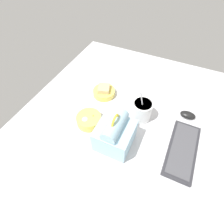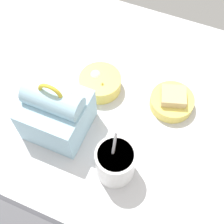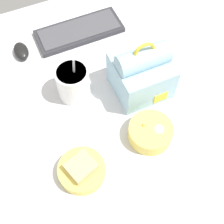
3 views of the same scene
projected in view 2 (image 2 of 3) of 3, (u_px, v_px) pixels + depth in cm
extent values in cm
cube|color=silver|center=(101.00, 135.00, 92.24)|extent=(140.00, 110.00, 2.00)
cube|color=#9EC6DB|center=(57.00, 115.00, 87.26)|extent=(16.75, 16.26, 12.40)
cylinder|color=#9EC6DB|center=(53.00, 100.00, 80.30)|extent=(15.91, 6.82, 6.82)
cube|color=yellow|center=(63.00, 95.00, 94.08)|extent=(4.69, 0.30, 3.72)
torus|color=yellow|center=(50.00, 93.00, 77.65)|extent=(6.86, 1.00, 6.86)
cylinder|color=white|center=(115.00, 163.00, 80.69)|extent=(10.33, 10.33, 11.34)
cylinder|color=#C6892D|center=(116.00, 155.00, 76.06)|extent=(9.09, 9.09, 0.60)
cylinder|color=silver|center=(113.00, 149.00, 75.14)|extent=(0.70, 3.83, 12.82)
cylinder|color=#EFD65B|center=(172.00, 102.00, 94.77)|extent=(13.23, 13.23, 3.58)
cube|color=tan|center=(173.00, 98.00, 93.07)|extent=(8.97, 8.54, 5.02)
cylinder|color=#EFD65B|center=(100.00, 83.00, 97.51)|extent=(13.05, 13.05, 4.92)
ellipsoid|color=white|center=(96.00, 76.00, 97.19)|extent=(3.55, 3.55, 4.18)
cone|color=#EFBC47|center=(103.00, 87.00, 95.17)|extent=(5.90, 5.90, 4.18)
sphere|color=#4C5623|center=(104.00, 73.00, 99.40)|extent=(1.57, 1.57, 1.57)
sphere|color=#4C5623|center=(102.00, 74.00, 99.16)|extent=(1.57, 1.57, 1.57)
sphere|color=#4C5623|center=(100.00, 76.00, 98.73)|extent=(1.57, 1.57, 1.57)
sphere|color=#4C5623|center=(100.00, 79.00, 98.26)|extent=(1.57, 1.57, 1.57)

